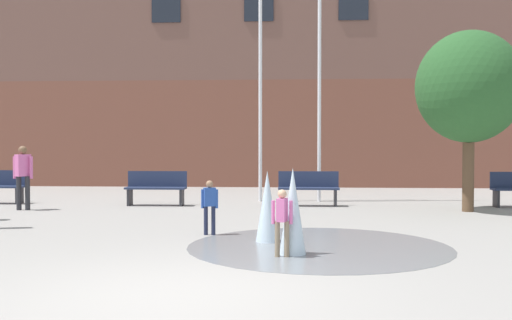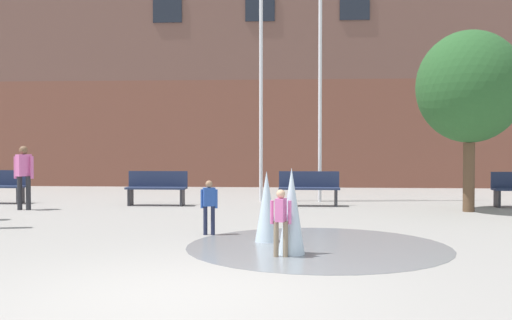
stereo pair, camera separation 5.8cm
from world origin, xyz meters
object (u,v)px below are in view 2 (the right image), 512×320
at_px(park_bench_left_of_flagpoles, 157,187).
at_px(street_tree_near_building, 470,87).
at_px(child_in_fountain, 281,217).
at_px(flagpole_left, 262,37).
at_px(park_bench_under_left_flagpole, 309,188).
at_px(flagpole_right, 321,40).
at_px(adult_in_red, 24,172).
at_px(child_running, 209,203).

distance_m(park_bench_left_of_flagpoles, street_tree_near_building, 8.33).
relative_size(park_bench_left_of_flagpoles, child_in_fountain, 1.62).
bearing_deg(flagpole_left, park_bench_under_left_flagpole, -41.38).
height_order(flagpole_left, flagpole_right, flagpole_left).
bearing_deg(street_tree_near_building, flagpole_left, 156.51).
xyz_separation_m(park_bench_under_left_flagpole, child_in_fountain, (-0.55, -7.18, 0.10)).
bearing_deg(flagpole_right, park_bench_under_left_flagpole, -106.85).
relative_size(adult_in_red, flagpole_right, 0.18).
relative_size(park_bench_under_left_flagpole, flagpole_right, 0.19).
relative_size(adult_in_red, child_in_fountain, 1.61).
bearing_deg(flagpole_right, child_in_fountain, -96.18).
bearing_deg(adult_in_red, flagpole_right, 145.81).
bearing_deg(child_in_fountain, park_bench_under_left_flagpole, 9.66).
distance_m(child_in_fountain, street_tree_near_building, 7.90).
bearing_deg(adult_in_red, flagpole_left, 150.84).
bearing_deg(flagpole_right, flagpole_left, 180.00).
xyz_separation_m(child_running, flagpole_left, (0.58, 6.32, 4.08)).
xyz_separation_m(park_bench_under_left_flagpole, street_tree_near_building, (3.83, -1.08, 2.53)).
bearing_deg(child_in_fountain, flagpole_left, 19.31).
bearing_deg(park_bench_under_left_flagpole, child_in_fountain, -94.40).
bearing_deg(flagpole_left, child_in_fountain, -84.74).
height_order(adult_in_red, flagpole_right, flagpole_right).
height_order(park_bench_left_of_flagpoles, adult_in_red, adult_in_red).
xyz_separation_m(park_bench_under_left_flagpole, child_running, (-1.90, -5.16, 0.10)).
distance_m(park_bench_left_of_flagpoles, flagpole_right, 6.15).
height_order(child_in_fountain, flagpole_left, flagpole_left).
height_order(child_running, flagpole_right, flagpole_right).
relative_size(park_bench_left_of_flagpoles, child_running, 1.62).
distance_m(child_in_fountain, flagpole_right, 9.29).
height_order(flagpole_right, street_tree_near_building, flagpole_right).
xyz_separation_m(child_in_fountain, street_tree_near_building, (4.38, 6.10, 2.43)).
relative_size(adult_in_red, flagpole_left, 0.18).
height_order(park_bench_left_of_flagpoles, street_tree_near_building, street_tree_near_building).
xyz_separation_m(adult_in_red, street_tree_near_building, (10.92, 0.38, 2.07)).
height_order(park_bench_left_of_flagpoles, flagpole_right, flagpole_right).
relative_size(child_in_fountain, child_running, 1.00).
xyz_separation_m(park_bench_under_left_flagpole, flagpole_right, (0.35, 1.16, 4.09)).
xyz_separation_m(park_bench_under_left_flagpole, adult_in_red, (-7.08, -1.46, 0.45)).
bearing_deg(flagpole_left, adult_in_red, -155.56).
distance_m(park_bench_under_left_flagpole, flagpole_left, 4.54).
height_order(park_bench_left_of_flagpoles, child_in_fountain, child_in_fountain).
xyz_separation_m(park_bench_left_of_flagpoles, park_bench_under_left_flagpole, (4.05, 0.14, 0.00)).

